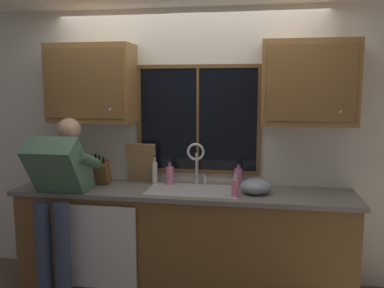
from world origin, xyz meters
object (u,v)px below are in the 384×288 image
at_px(person_standing, 59,189).
at_px(bottle_green_glass, 238,177).
at_px(cutting_board, 142,163).
at_px(knife_block, 102,173).
at_px(soap_dispenser, 235,188).
at_px(bottle_tall_clear, 170,175).
at_px(mixing_bowl, 256,186).
at_px(bottle_amber_small, 155,172).

xyz_separation_m(person_standing, bottle_green_glass, (1.50, 0.53, 0.05)).
bearing_deg(cutting_board, person_standing, -138.19).
bearing_deg(person_standing, bottle_green_glass, 19.37).
distance_m(person_standing, cutting_board, 0.80).
bearing_deg(knife_block, soap_dispenser, -10.35).
bearing_deg(bottle_tall_clear, soap_dispenser, -28.34).
bearing_deg(knife_block, mixing_bowl, -3.59).
xyz_separation_m(bottle_green_glass, bottle_tall_clear, (-0.64, -0.03, 0.00)).
relative_size(knife_block, bottle_amber_small, 1.20).
height_order(cutting_board, soap_dispenser, cutting_board).
bearing_deg(cutting_board, mixing_bowl, -11.83).
bearing_deg(person_standing, knife_block, 58.06).
xyz_separation_m(knife_block, bottle_green_glass, (1.26, 0.14, -0.02)).
distance_m(bottle_green_glass, bottle_amber_small, 0.79).
bearing_deg(bottle_amber_small, bottle_tall_clear, -0.65).
height_order(person_standing, bottle_green_glass, person_standing).
bearing_deg(cutting_board, bottle_amber_small, -9.96).
bearing_deg(soap_dispenser, bottle_tall_clear, 151.66).
distance_m(cutting_board, bottle_amber_small, 0.16).
xyz_separation_m(knife_block, bottle_tall_clear, (0.62, 0.11, -0.02)).
bearing_deg(bottle_amber_small, knife_block, -166.51).
bearing_deg(bottle_tall_clear, bottle_amber_small, 179.35).
distance_m(knife_block, cutting_board, 0.38).
relative_size(soap_dispenser, bottle_green_glass, 0.93).
bearing_deg(person_standing, mixing_bowl, 10.02).
distance_m(cutting_board, bottle_tall_clear, 0.30).
bearing_deg(soap_dispenser, cutting_board, 158.11).
height_order(soap_dispenser, bottle_amber_small, bottle_amber_small).
relative_size(mixing_bowl, bottle_amber_small, 1.01).
relative_size(knife_block, bottle_green_glass, 1.51).
distance_m(soap_dispenser, bottle_tall_clear, 0.72).
xyz_separation_m(bottle_green_glass, bottle_amber_small, (-0.79, -0.03, 0.02)).
bearing_deg(bottle_tall_clear, knife_block, -169.75).
bearing_deg(soap_dispenser, person_standing, -174.10).
distance_m(soap_dispenser, bottle_amber_small, 0.85).
bearing_deg(knife_block, person_standing, -121.94).
bearing_deg(bottle_amber_small, cutting_board, 170.04).
bearing_deg(bottle_tall_clear, person_standing, -150.06).
bearing_deg(person_standing, cutting_board, 41.81).
xyz_separation_m(mixing_bowl, soap_dispenser, (-0.17, -0.14, 0.01)).
bearing_deg(soap_dispenser, mixing_bowl, 39.33).
height_order(knife_block, cutting_board, cutting_board).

